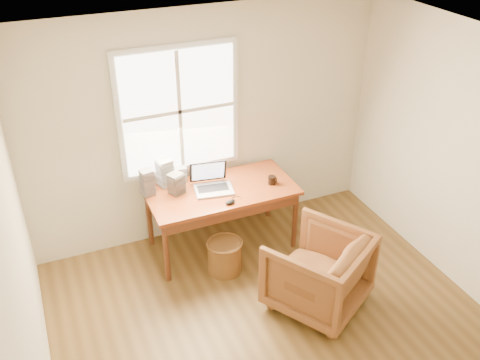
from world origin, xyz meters
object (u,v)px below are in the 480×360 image
at_px(armchair, 318,271).
at_px(cd_stack_a, 165,173).
at_px(laptop, 214,179).
at_px(wicker_stool, 225,256).
at_px(desk, 221,191).
at_px(coffee_mug, 272,180).

relative_size(armchair, cd_stack_a, 2.79).
bearing_deg(armchair, laptop, -95.40).
xyz_separation_m(armchair, laptop, (-0.60, 1.22, 0.50)).
bearing_deg(armchair, wicker_stool, -82.80).
xyz_separation_m(armchair, cd_stack_a, (-1.04, 1.55, 0.51)).
height_order(desk, armchair, armchair).
xyz_separation_m(desk, armchair, (0.51, -1.23, -0.34)).
height_order(armchair, coffee_mug, coffee_mug).
distance_m(desk, cd_stack_a, 0.64).
bearing_deg(cd_stack_a, armchair, -56.20).
height_order(desk, laptop, laptop).
distance_m(coffee_mug, cd_stack_a, 1.16).
relative_size(laptop, coffee_mug, 4.31).
distance_m(desk, coffee_mug, 0.57).
bearing_deg(desk, armchair, -67.36).
bearing_deg(laptop, coffee_mug, 0.30).
relative_size(armchair, wicker_stool, 2.40).
distance_m(armchair, wicker_stool, 1.06).
height_order(laptop, coffee_mug, laptop).
relative_size(wicker_stool, coffee_mug, 3.85).
distance_m(desk, wicker_stool, 0.71).
xyz_separation_m(laptop, cd_stack_a, (-0.44, 0.33, 0.01)).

